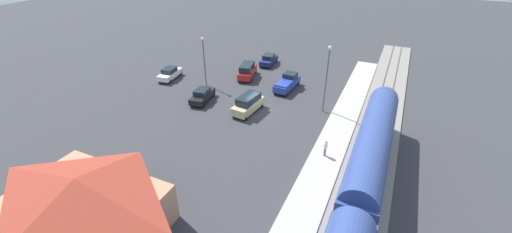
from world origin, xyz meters
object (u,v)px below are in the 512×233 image
Objects in this scene: light_pole_near_platform at (327,72)px; sedan_white at (170,73)px; sedan_black at (202,95)px; light_pole_lot_center at (204,55)px; sedan_navy at (269,60)px; station_building at (83,204)px; pedestrian_on_platform at (325,147)px; suv_red at (247,71)px; suv_tan at (248,104)px; pickup_blue at (287,82)px.

sedan_white is at bearing -0.95° from light_pole_near_platform.
light_pole_lot_center is at bearing -62.94° from sedan_black.
light_pole_lot_center is (5.09, 11.66, 3.67)m from sedan_navy.
pedestrian_on_platform is (-13.77, -16.12, -1.32)m from station_building.
pedestrian_on_platform is 0.24× the size of light_pole_lot_center.
suv_red is at bearing -86.09° from station_building.
sedan_black is 0.90× the size of suv_red.
suv_tan is 1.08× the size of sedan_white.
suv_red is 7.42m from light_pole_lot_center.
sedan_navy is 0.64× the size of light_pole_lot_center.
pedestrian_on_platform is 26.45m from sedan_navy.
suv_red reaches higher than sedan_white.
suv_red is (0.84, 6.61, 0.27)m from sedan_navy.
station_building is 28.02m from light_pole_near_platform.
light_pole_lot_center is (-6.29, -0.26, 3.67)m from sedan_white.
station_building reaches higher than pickup_blue.
suv_tan is 10.82m from light_pole_lot_center.
pedestrian_on_platform is 0.34× the size of suv_tan.
station_building reaches higher than sedan_navy.
suv_tan reaches higher than pickup_blue.
light_pole_lot_center is at bearing -177.62° from sedan_white.
light_pole_near_platform is at bearing 179.05° from sedan_white.
pickup_blue is 0.66× the size of light_pole_near_platform.
sedan_navy is (1.30, -37.86, -1.72)m from station_building.
sedan_navy is at bearing -44.58° from light_pole_near_platform.
suv_tan is at bearing 152.83° from light_pole_lot_center.
suv_red reaches higher than pedestrian_on_platform.
light_pole_lot_center is at bearing 49.92° from suv_red.
sedan_black is at bearing -0.84° from suv_tan.
suv_red is 15.07m from light_pole_near_platform.
suv_red is (4.90, -9.74, 0.00)m from suv_tan.
sedan_black is (17.81, -5.49, -0.40)m from pedestrian_on_platform.
suv_red is at bearing -101.16° from sedan_black.
light_pole_near_platform is (-12.50, 12.31, 4.37)m from sedan_navy.
sedan_navy is 16.84m from suv_tan.
sedan_navy is 13.23m from light_pole_lot_center.
light_pole_near_platform is (-8.44, -4.03, 4.10)m from suv_tan.
sedan_black is at bearing 117.06° from light_pole_lot_center.
pickup_blue is (-8.94, -8.26, 0.15)m from sedan_black.
suv_tan is 0.71× the size of light_pole_lot_center.
light_pole_near_platform reaches higher than pickup_blue.
suv_red is 0.73× the size of light_pole_lot_center.
suv_red is (2.14, -31.25, -1.45)m from station_building.
pickup_blue is 8.73m from light_pole_near_platform.
sedan_white is (11.38, 11.92, 0.00)m from sedan_navy.
station_building is 1.35× the size of light_pole_near_platform.
station_building is 27.04m from light_pole_lot_center.
light_pole_lot_center is (2.35, -4.59, 3.67)m from sedan_black.
pedestrian_on_platform is 18.64m from sedan_black.
light_pole_near_platform is (-13.34, 5.70, 4.10)m from suv_red.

